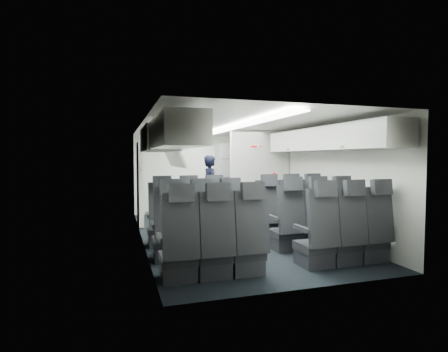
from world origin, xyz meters
TOP-DOWN VIEW (x-y plane):
  - cabin_shell at (0.00, 0.00)m, footprint 3.41×6.01m
  - seat_row_front at (-0.00, -0.53)m, footprint 3.33×0.56m
  - seat_row_mid at (-0.00, -1.43)m, footprint 3.33×0.56m
  - seat_row_rear at (-0.00, -2.33)m, footprint 3.33×0.56m
  - overhead_bin_left_rear at (-1.40, -2.00)m, footprint 0.53×1.80m
  - overhead_bin_left_front_open at (-1.44, -0.25)m, footprint 0.64×1.70m
  - overhead_bin_right_rear at (1.40, -2.00)m, footprint 0.53×1.80m
  - overhead_bin_right_front at (1.40, -0.25)m, footprint 0.53×1.70m
  - bulkhead_partition at (0.98, 0.80)m, footprint 1.40×0.15m
  - galley_unit at (0.95, 2.72)m, footprint 0.85×0.52m
  - boarding_door at (-1.64, 1.55)m, footprint 0.12×1.27m
  - flight_attendant at (0.03, 1.60)m, footprint 0.41×0.60m
  - carry_on_bag at (-1.38, -0.15)m, footprint 0.46×0.38m
  - papers at (0.22, 1.55)m, footprint 0.16×0.10m

SIDE VIEW (x-z plane):
  - seat_row_front at x=0.00m, z-range -0.21..1.02m
  - seat_row_mid at x=0.00m, z-range -0.21..1.02m
  - seat_row_rear at x=0.00m, z-range -0.21..1.02m
  - flight_attendant at x=0.03m, z-range 0.00..1.60m
  - galley_unit at x=0.95m, z-range 0.00..1.90m
  - boarding_door at x=-1.64m, z-range 0.02..1.88m
  - papers at x=0.22m, z-range 0.94..1.06m
  - bulkhead_partition at x=0.98m, z-range 0.01..2.14m
  - cabin_shell at x=0.00m, z-range 0.04..2.21m
  - overhead_bin_left_front_open at x=-1.44m, z-range 1.38..2.10m
  - carry_on_bag at x=-1.38m, z-range 1.69..1.93m
  - overhead_bin_right_front at x=1.40m, z-range 1.66..2.06m
  - overhead_bin_left_rear at x=-1.40m, z-range 1.66..2.06m
  - overhead_bin_right_rear at x=1.40m, z-range 1.66..2.06m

